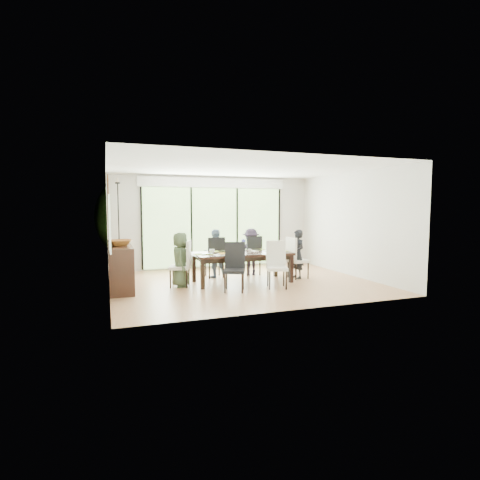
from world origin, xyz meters
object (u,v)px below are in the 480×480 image
object	(u,v)px
laptop	(209,254)
cup_b	(250,251)
person_right_end	(297,254)
cup_c	(271,249)
bowl	(120,243)
chair_near_left	(234,267)
chair_right_end	(298,258)
vase	(244,250)
chair_far_right	(251,255)
person_far_right	(251,252)
chair_left_end	(180,264)
chair_near_right	(277,265)
sideboard	(120,267)
chair_far_left	(214,257)
person_left_end	(180,260)
table_top	(242,254)
cup_a	(212,251)
person_far_left	(215,253)

from	to	relation	value
laptop	cup_b	distance (m)	1.00
person_right_end	cup_c	size ratio (longest dim) A/B	10.40
bowl	cup_b	bearing A→B (deg)	-3.64
chair_near_left	person_right_end	world-z (taller)	person_right_end
chair_right_end	vase	xyz separation A→B (m)	(-1.45, 0.05, 0.25)
chair_far_right	laptop	distance (m)	1.70
person_far_right	person_right_end	bearing A→B (deg)	152.28
vase	chair_left_end	bearing A→B (deg)	-178.15
vase	bowl	world-z (taller)	bowl
chair_near_right	sideboard	bearing A→B (deg)	179.76
chair_near_left	cup_b	size ratio (longest dim) A/B	11.00
chair_far_left	person_left_end	distance (m)	1.34
table_top	chair_far_left	distance (m)	0.98
sideboard	bowl	bearing A→B (deg)	-90.00
chair_left_end	sideboard	world-z (taller)	chair_left_end
chair_near_left	vase	xyz separation A→B (m)	(0.55, 0.92, 0.25)
person_right_end	cup_b	world-z (taller)	person_right_end
cup_a	person_right_end	bearing A→B (deg)	-3.94
chair_far_left	table_top	bearing A→B (deg)	117.84
chair_right_end	chair_far_right	distance (m)	1.27
person_left_end	table_top	bearing A→B (deg)	-78.49
cup_b	chair_far_left	bearing A→B (deg)	122.28
chair_right_end	cup_c	size ratio (longest dim) A/B	8.87
table_top	cup_b	xyz separation A→B (m)	(0.15, -0.10, 0.07)
chair_far_right	chair_near_left	distance (m)	2.02
vase	person_right_end	bearing A→B (deg)	-2.00
chair_left_end	cup_c	xyz separation A→B (m)	(2.30, 0.10, 0.24)
laptop	bowl	bearing A→B (deg)	152.85
cup_c	cup_b	bearing A→B (deg)	-162.90
person_far_right	cup_c	bearing A→B (deg)	122.93
chair_far_right	bowl	size ratio (longest dim) A/B	2.06
cup_b	sideboard	size ratio (longest dim) A/B	0.06
person_right_end	laptop	world-z (taller)	person_right_end
person_far_left	bowl	size ratio (longest dim) A/B	2.41
person_far_left	sideboard	distance (m)	2.41
chair_far_left	cup_b	bearing A→B (deg)	122.22
chair_near_left	chair_far_right	bearing A→B (deg)	82.05
chair_left_end	person_right_end	distance (m)	2.98
chair_left_end	cup_c	distance (m)	2.31
cup_b	chair_near_left	bearing A→B (deg)	-130.17
chair_near_left	sideboard	size ratio (longest dim) A/B	0.61
person_far_left	chair_near_left	bearing A→B (deg)	80.52
person_far_left	person_far_right	size ratio (longest dim) A/B	1.00
person_left_end	cup_a	bearing A→B (deg)	-67.61
person_right_end	chair_near_left	bearing A→B (deg)	-70.58
chair_near_left	person_left_end	distance (m)	1.31
person_right_end	sideboard	bearing A→B (deg)	-96.80
cup_a	person_left_end	bearing A→B (deg)	-169.11
chair_near_right	cup_c	xyz separation A→B (m)	(0.30, 0.97, 0.24)
chair_far_left	chair_far_right	world-z (taller)	same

